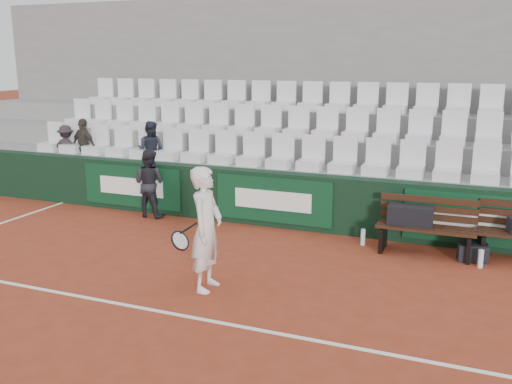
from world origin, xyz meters
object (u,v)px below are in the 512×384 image
at_px(spectator_a, 65,128).
at_px(spectator_c, 150,128).
at_px(bench_left, 425,241).
at_px(water_bottle_near, 363,237).
at_px(ball_kid, 149,183).
at_px(tennis_player, 206,229).
at_px(water_bottle_far, 481,259).
at_px(spectator_b, 83,125).
at_px(sports_bag_left, 410,215).
at_px(sports_bag_ground, 473,253).

distance_m(spectator_a, spectator_c, 2.18).
relative_size(bench_left, water_bottle_near, 5.57).
relative_size(bench_left, ball_kid, 1.14).
height_order(bench_left, tennis_player, tennis_player).
bearing_deg(bench_left, water_bottle_far, -19.63).
bearing_deg(water_bottle_far, spectator_b, 170.07).
height_order(sports_bag_left, ball_kid, ball_kid).
bearing_deg(water_bottle_near, ball_kid, 177.37).
height_order(sports_bag_left, spectator_a, spectator_a).
relative_size(bench_left, tennis_player, 0.91).
bearing_deg(spectator_a, water_bottle_near, 154.18).
distance_m(water_bottle_near, ball_kid, 4.24).
height_order(tennis_player, spectator_a, spectator_a).
relative_size(sports_bag_ground, tennis_player, 0.26).
bearing_deg(water_bottle_near, sports_bag_left, -4.19).
bearing_deg(sports_bag_ground, bench_left, 177.10).
bearing_deg(spectator_b, sports_bag_ground, -176.14).
bearing_deg(spectator_c, water_bottle_far, 161.75).
relative_size(sports_bag_left, tennis_player, 0.42).
bearing_deg(spectator_a, sports_bag_ground, 154.96).
height_order(tennis_player, ball_kid, tennis_player).
height_order(sports_bag_ground, spectator_a, spectator_a).
bearing_deg(water_bottle_near, spectator_a, 171.40).
bearing_deg(ball_kid, sports_bag_ground, 178.28).
height_order(ball_kid, spectator_c, spectator_c).
height_order(sports_bag_left, spectator_c, spectator_c).
bearing_deg(water_bottle_far, tennis_player, -146.91).
height_order(sports_bag_ground, water_bottle_near, water_bottle_near).
distance_m(sports_bag_ground, spectator_c, 6.64).
relative_size(sports_bag_ground, spectator_c, 0.36).
distance_m(sports_bag_ground, spectator_b, 8.28).
xyz_separation_m(sports_bag_left, spectator_c, (-5.41, 1.09, 1.00)).
bearing_deg(sports_bag_ground, tennis_player, -142.96).
relative_size(bench_left, spectator_a, 1.46).
distance_m(bench_left, water_bottle_near, 1.00).
bearing_deg(sports_bag_left, spectator_a, 171.83).
xyz_separation_m(water_bottle_far, spectator_b, (-8.18, 1.43, 1.46)).
height_order(sports_bag_left, tennis_player, tennis_player).
bearing_deg(water_bottle_near, tennis_player, -120.92).
xyz_separation_m(tennis_player, spectator_c, (-3.12, 3.63, 0.78)).
bearing_deg(bench_left, water_bottle_near, 174.12).
relative_size(ball_kid, spectator_a, 1.28).
relative_size(spectator_b, spectator_c, 0.99).
height_order(bench_left, spectator_b, spectator_b).
relative_size(water_bottle_near, water_bottle_far, 0.98).
bearing_deg(spectator_b, spectator_a, 12.14).
distance_m(water_bottle_far, spectator_c, 6.81).
height_order(water_bottle_far, tennis_player, tennis_player).
bearing_deg(sports_bag_left, bench_left, -10.82).
height_order(tennis_player, spectator_b, spectator_b).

